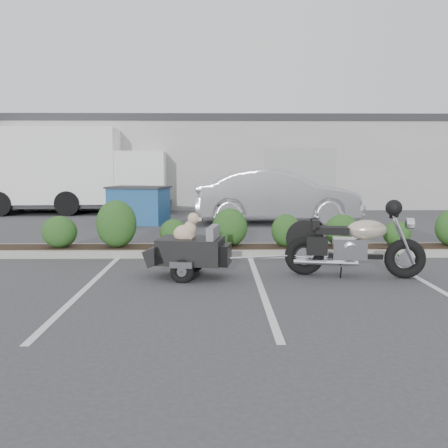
{
  "coord_description": "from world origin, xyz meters",
  "views": [
    {
      "loc": [
        0.52,
        -7.8,
        1.89
      ],
      "look_at": [
        0.66,
        1.34,
        0.75
      ],
      "focal_mm": 38.0,
      "sensor_mm": 36.0,
      "label": 1
    }
  ],
  "objects_px": {
    "sedan": "(276,196)",
    "delivery_truck": "(78,173)",
    "motorcycle": "(354,245)",
    "pet_trailer": "(190,250)",
    "dumpster": "(139,205)"
  },
  "relations": [
    {
      "from": "sedan",
      "to": "dumpster",
      "type": "bearing_deg",
      "value": 87.76
    },
    {
      "from": "motorcycle",
      "to": "sedan",
      "type": "relative_size",
      "value": 0.44
    },
    {
      "from": "sedan",
      "to": "delivery_truck",
      "type": "relative_size",
      "value": 0.73
    },
    {
      "from": "motorcycle",
      "to": "pet_trailer",
      "type": "distance_m",
      "value": 2.78
    },
    {
      "from": "motorcycle",
      "to": "sedan",
      "type": "xyz_separation_m",
      "value": [
        -0.4,
        7.5,
        0.34
      ]
    },
    {
      "from": "motorcycle",
      "to": "delivery_truck",
      "type": "distance_m",
      "value": 13.57
    },
    {
      "from": "delivery_truck",
      "to": "sedan",
      "type": "bearing_deg",
      "value": -28.64
    },
    {
      "from": "motorcycle",
      "to": "sedan",
      "type": "height_order",
      "value": "sedan"
    },
    {
      "from": "pet_trailer",
      "to": "delivery_truck",
      "type": "bearing_deg",
      "value": 124.47
    },
    {
      "from": "motorcycle",
      "to": "delivery_truck",
      "type": "bearing_deg",
      "value": 135.19
    },
    {
      "from": "dumpster",
      "to": "motorcycle",
      "type": "bearing_deg",
      "value": -43.24
    },
    {
      "from": "motorcycle",
      "to": "pet_trailer",
      "type": "xyz_separation_m",
      "value": [
        -2.78,
        0.03,
        -0.07
      ]
    },
    {
      "from": "sedan",
      "to": "delivery_truck",
      "type": "distance_m",
      "value": 8.25
    },
    {
      "from": "motorcycle",
      "to": "delivery_truck",
      "type": "height_order",
      "value": "delivery_truck"
    },
    {
      "from": "pet_trailer",
      "to": "delivery_truck",
      "type": "xyz_separation_m",
      "value": [
        -5.03,
        11.02,
        1.11
      ]
    }
  ]
}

